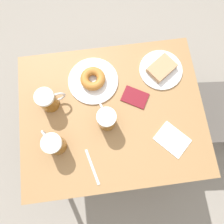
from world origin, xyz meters
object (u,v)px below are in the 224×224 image
napkin_folded (172,139)px  passport_near_edge (135,97)px  plate_with_donut (93,80)px  fork (92,167)px  beer_mug_left (54,144)px  beer_mug_center (106,119)px  plate_with_cake (161,69)px  beer_mug_right (48,100)px

napkin_folded → passport_near_edge: size_ratio=1.24×
plate_with_donut → passport_near_edge: 0.23m
plate_with_donut → fork: plate_with_donut is taller
beer_mug_left → beer_mug_center: same height
beer_mug_left → fork: 0.21m
beer_mug_center → plate_with_cake: bearing=127.2°
beer_mug_right → passport_near_edge: beer_mug_right is taller
plate_with_donut → beer_mug_left: size_ratio=2.04×
plate_with_cake → napkin_folded: (0.37, -0.01, -0.01)m
plate_with_cake → napkin_folded: plate_with_cake is taller
plate_with_donut → plate_with_cake: bearing=92.5°
plate_with_cake → plate_with_donut: plate_with_donut is taller
plate_with_donut → beer_mug_center: size_ratio=1.95×
plate_with_donut → beer_mug_left: 0.37m
napkin_folded → beer_mug_right: bearing=-114.2°
plate_with_cake → plate_with_donut: bearing=-87.5°
plate_with_donut → beer_mug_right: bearing=-66.5°
plate_with_donut → beer_mug_center: (0.22, 0.04, 0.04)m
beer_mug_center → fork: bearing=-24.6°
napkin_folded → plate_with_cake: bearing=178.0°
plate_with_cake → beer_mug_left: (0.32, -0.57, 0.05)m
plate_with_cake → beer_mug_left: size_ratio=1.78×
beer_mug_center → passport_near_edge: bearing=124.3°
fork → passport_near_edge: (-0.31, 0.25, 0.00)m
plate_with_donut → passport_near_edge: size_ratio=1.69×
beer_mug_left → fork: bearing=52.2°
plate_with_cake → beer_mug_center: 0.40m
passport_near_edge → beer_mug_left: bearing=-64.8°
beer_mug_center → napkin_folded: size_ratio=0.70×
plate_with_donut → beer_mug_right: 0.25m
beer_mug_left → beer_mug_right: same height
beer_mug_left → passport_near_edge: (-0.19, 0.41, -0.06)m
plate_with_donut → napkin_folded: bearing=44.5°
napkin_folded → fork: bearing=-79.0°
napkin_folded → passport_near_edge: bearing=-148.4°
passport_near_edge → fork: bearing=-38.8°
plate_with_cake → napkin_folded: 0.37m
plate_with_donut → beer_mug_left: (0.31, -0.21, 0.04)m
plate_with_cake → fork: plate_with_cake is taller
beer_mug_left → beer_mug_center: (-0.08, 0.25, 0.00)m
plate_with_cake → plate_with_donut: 0.36m
napkin_folded → beer_mug_center: bearing=-112.9°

